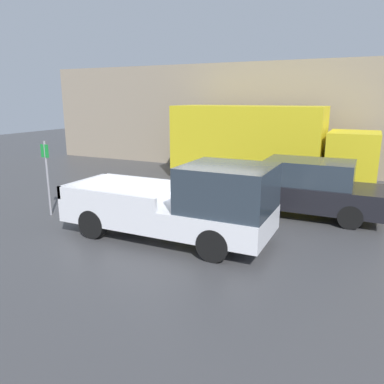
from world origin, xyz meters
name	(u,v)px	position (x,y,z in m)	size (l,w,h in m)	color
ground_plane	(206,235)	(0.00, 0.00, 0.00)	(60.00, 60.00, 0.00)	#3D3D3F
building_wall	(286,118)	(0.00, 9.67, 2.66)	(28.00, 0.15, 5.32)	gray
pickup_truck	(186,204)	(-0.32, -0.57, 0.96)	(5.52, 2.07, 2.06)	silver
car	(305,188)	(2.07, 3.01, 0.87)	(4.72, 1.87, 1.75)	black
delivery_truck	(262,141)	(-0.51, 7.43, 1.76)	(8.63, 2.50, 3.27)	gold
parking_sign	(47,174)	(-5.15, -0.48, 1.32)	(0.30, 0.07, 2.34)	gray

